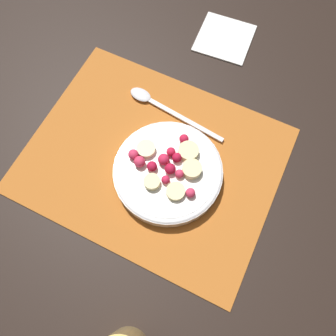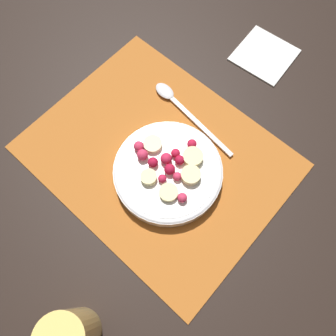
{
  "view_description": "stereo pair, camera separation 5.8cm",
  "coord_description": "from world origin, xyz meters",
  "views": [
    {
      "loc": [
        -0.13,
        0.21,
        0.59
      ],
      "look_at": [
        -0.04,
        0.02,
        0.04
      ],
      "focal_mm": 35.0,
      "sensor_mm": 36.0,
      "label": 1
    },
    {
      "loc": [
        -0.18,
        0.17,
        0.59
      ],
      "look_at": [
        -0.04,
        0.02,
        0.04
      ],
      "focal_mm": 35.0,
      "sensor_mm": 36.0,
      "label": 2
    }
  ],
  "objects": [
    {
      "name": "ground_plane",
      "position": [
        0.0,
        0.0,
        0.0
      ],
      "size": [
        3.0,
        3.0,
        0.0
      ],
      "primitive_type": "plane",
      "color": "black"
    },
    {
      "name": "placemat",
      "position": [
        0.0,
        0.0,
        0.0
      ],
      "size": [
        0.47,
        0.37,
        0.01
      ],
      "color": "#B26023",
      "rests_on": "ground_plane"
    },
    {
      "name": "fruit_bowl",
      "position": [
        -0.04,
        0.02,
        0.02
      ],
      "size": [
        0.2,
        0.2,
        0.05
      ],
      "color": "white",
      "rests_on": "placemat"
    },
    {
      "name": "spoon",
      "position": [
        0.05,
        -0.11,
        0.01
      ],
      "size": [
        0.22,
        0.04,
        0.01
      ],
      "rotation": [
        0.0,
        0.0,
        6.17
      ],
      "color": "silver",
      "rests_on": "placemat"
    },
    {
      "name": "napkin",
      "position": [
        -0.01,
        -0.34,
        0.0
      ],
      "size": [
        0.13,
        0.13,
        0.01
      ],
      "color": "white",
      "rests_on": "ground_plane"
    }
  ]
}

